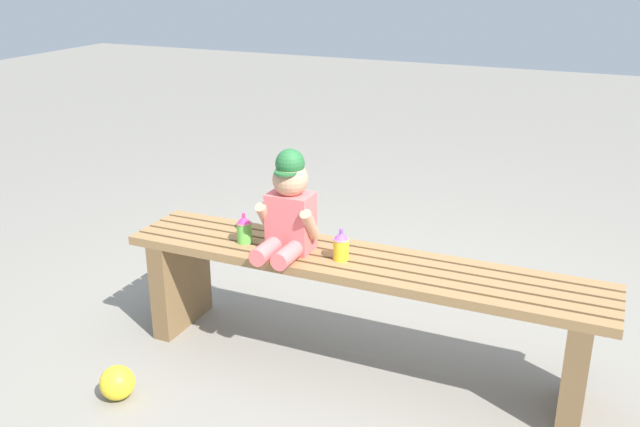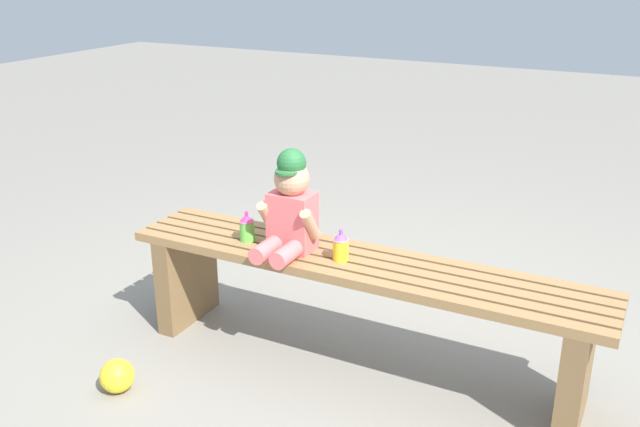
# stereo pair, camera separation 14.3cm
# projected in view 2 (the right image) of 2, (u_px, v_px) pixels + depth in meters

# --- Properties ---
(ground_plane) EXTENTS (16.00, 16.00, 0.00)m
(ground_plane) POSITION_uv_depth(u_px,v_px,m) (356.00, 364.00, 2.81)
(ground_plane) COLOR gray
(park_bench) EXTENTS (1.88, 0.34, 0.46)m
(park_bench) POSITION_uv_depth(u_px,v_px,m) (357.00, 294.00, 2.70)
(park_bench) COLOR olive
(park_bench) RESTS_ON ground_plane
(child_figure) EXTENTS (0.23, 0.27, 0.40)m
(child_figure) POSITION_uv_depth(u_px,v_px,m) (290.00, 208.00, 2.67)
(child_figure) COLOR #E56666
(child_figure) RESTS_ON park_bench
(sippy_cup_left) EXTENTS (0.06, 0.06, 0.12)m
(sippy_cup_left) POSITION_uv_depth(u_px,v_px,m) (247.00, 227.00, 2.80)
(sippy_cup_left) COLOR #66CC4C
(sippy_cup_left) RESTS_ON park_bench
(sippy_cup_right) EXTENTS (0.06, 0.06, 0.12)m
(sippy_cup_right) POSITION_uv_depth(u_px,v_px,m) (341.00, 246.00, 2.62)
(sippy_cup_right) COLOR yellow
(sippy_cup_right) RESTS_ON park_bench
(toy_ball) EXTENTS (0.13, 0.13, 0.13)m
(toy_ball) POSITION_uv_depth(u_px,v_px,m) (117.00, 376.00, 2.62)
(toy_ball) COLOR yellow
(toy_ball) RESTS_ON ground_plane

